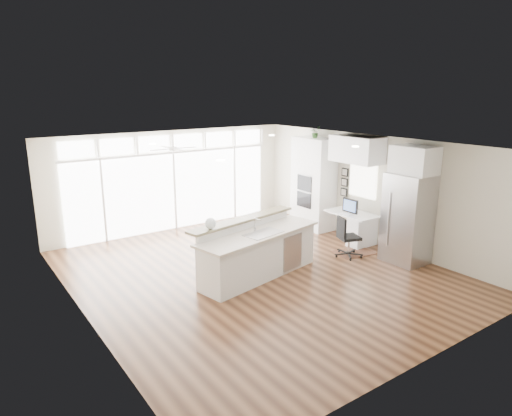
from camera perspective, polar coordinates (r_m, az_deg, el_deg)
floor at (r=9.73m, az=0.17°, el=-8.19°), size 7.00×8.00×0.02m
ceiling at (r=9.03m, az=0.19°, el=7.85°), size 7.00×8.00×0.02m
wall_back at (r=12.68m, az=-10.39°, el=3.43°), size 7.00×0.04×2.70m
wall_front at (r=6.62m, az=20.89°, el=-7.83°), size 7.00×0.04×2.70m
wall_left at (r=7.88m, az=-21.09°, el=-4.27°), size 0.04×8.00×2.70m
wall_right at (r=11.62m, az=14.40°, el=2.18°), size 0.04×8.00×2.70m
glass_wall at (r=12.68m, az=-10.21°, el=2.06°), size 5.80×0.06×2.08m
transom_row at (r=12.47m, az=-10.49°, el=8.04°), size 5.90×0.06×0.40m
desk_window at (r=11.74m, az=13.22°, el=3.38°), size 0.04×0.85×0.85m
ceiling_fan at (r=11.22m, az=-10.35°, el=7.84°), size 1.16×1.16×0.32m
recessed_lights at (r=9.19m, az=-0.54°, el=7.85°), size 3.40×3.00×0.02m
oven_cabinet at (r=12.62m, az=7.19°, el=3.05°), size 0.64×1.20×2.50m
desk_nook at (r=11.78m, az=11.82°, el=-2.37°), size 0.72×1.30×0.76m
upper_cabinets at (r=11.40m, az=12.48°, el=7.17°), size 0.64×1.30×0.64m
refrigerator at (r=10.59m, az=18.43°, el=-1.26°), size 0.76×0.90×2.00m
fridge_cabinet at (r=10.38m, az=19.21°, el=5.71°), size 0.64×0.90×0.60m
framed_photos at (r=12.18m, az=11.01°, el=3.18°), size 0.06×0.22×0.80m
kitchen_island at (r=9.39m, az=0.39°, el=-5.22°), size 3.06×1.64×1.15m
rug at (r=11.12m, az=12.13°, el=-5.46°), size 0.97×0.77×0.01m
office_chair at (r=10.71m, az=11.57°, el=-3.57°), size 0.61×0.59×0.94m
fishbowl at (r=8.83m, az=-5.73°, el=-1.92°), size 0.25×0.25×0.22m
monitor at (r=11.57m, az=11.70°, el=0.28°), size 0.08×0.47×0.39m
keyboard at (r=11.50m, az=11.07°, el=-0.75°), size 0.11×0.29×0.01m
potted_plant at (r=12.42m, az=7.39°, el=9.24°), size 0.32×0.34×0.24m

